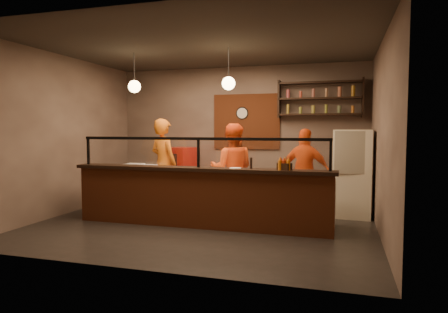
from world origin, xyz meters
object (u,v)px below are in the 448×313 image
(wall_clock, at_px, (242,113))
(red_cooler, at_px, (182,174))
(condiment_caddy, at_px, (284,166))
(fridge, at_px, (353,173))
(pizza_dough, at_px, (254,175))
(cook_left, at_px, (163,164))
(cook_mid, at_px, (232,169))
(pepper_mill, at_px, (251,163))
(cook_right, at_px, (305,172))

(wall_clock, distance_m, red_cooler, 2.07)
(red_cooler, distance_m, condiment_caddy, 3.78)
(fridge, xyz_separation_m, red_cooler, (-3.94, 0.78, -0.22))
(red_cooler, relative_size, condiment_caddy, 6.27)
(pizza_dough, xyz_separation_m, condiment_caddy, (0.61, -0.50, 0.21))
(cook_left, height_order, cook_mid, cook_left)
(pizza_dough, relative_size, condiment_caddy, 2.75)
(wall_clock, height_order, red_cooler, wall_clock)
(cook_left, relative_size, pepper_mill, 10.39)
(wall_clock, height_order, cook_right, wall_clock)
(fridge, distance_m, red_cooler, 4.02)
(pepper_mill, bearing_deg, fridge, 43.91)
(cook_right, relative_size, pepper_mill, 9.26)
(fridge, bearing_deg, cook_right, -171.03)
(red_cooler, height_order, condiment_caddy, red_cooler)
(cook_mid, xyz_separation_m, condiment_caddy, (1.22, -1.19, 0.20))
(wall_clock, relative_size, condiment_caddy, 1.47)
(pizza_dough, relative_size, pepper_mill, 3.00)
(cook_mid, xyz_separation_m, cook_right, (1.41, 0.40, -0.05))
(cook_mid, bearing_deg, fridge, -179.39)
(cook_right, relative_size, pizza_dough, 3.09)
(red_cooler, bearing_deg, pizza_dough, -21.33)
(cook_mid, xyz_separation_m, pizza_dough, (0.60, -0.69, -0.01))
(cook_left, height_order, cook_right, cook_left)
(cook_mid, distance_m, condiment_caddy, 1.71)
(fridge, bearing_deg, red_cooler, 172.56)
(cook_right, bearing_deg, condiment_caddy, 95.49)
(pizza_dough, height_order, pepper_mill, pepper_mill)
(condiment_caddy, bearing_deg, pepper_mill, 174.38)
(cook_right, bearing_deg, pizza_dough, 65.94)
(cook_mid, height_order, cook_right, cook_mid)
(fridge, height_order, pepper_mill, fridge)
(wall_clock, relative_size, cook_mid, 0.16)
(wall_clock, xyz_separation_m, fridge, (2.50, -1.09, -1.24))
(fridge, distance_m, pizza_dough, 2.08)
(red_cooler, bearing_deg, fridge, 8.79)
(cook_right, distance_m, pepper_mill, 1.74)
(pepper_mill, bearing_deg, cook_left, 149.61)
(red_cooler, xyz_separation_m, condiment_caddy, (2.83, -2.45, 0.48))
(cook_left, xyz_separation_m, fridge, (3.90, 0.31, -0.12))
(fridge, relative_size, pepper_mill, 9.15)
(cook_right, bearing_deg, cook_left, 16.91)
(fridge, xyz_separation_m, condiment_caddy, (-1.11, -1.67, 0.26))
(red_cooler, xyz_separation_m, pizza_dough, (2.22, -1.96, 0.27))
(wall_clock, height_order, pepper_mill, wall_clock)
(pizza_dough, distance_m, pepper_mill, 0.51)
(cook_left, bearing_deg, red_cooler, -64.01)
(cook_mid, height_order, pizza_dough, cook_mid)
(cook_mid, relative_size, red_cooler, 1.43)
(wall_clock, distance_m, fridge, 3.00)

